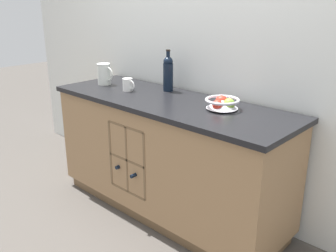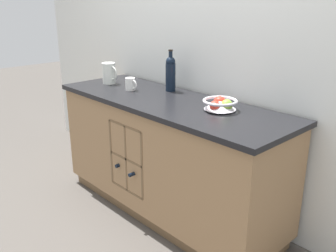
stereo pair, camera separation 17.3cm
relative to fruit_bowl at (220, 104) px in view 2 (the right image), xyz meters
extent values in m
plane|color=#4C4742|center=(-0.41, -0.06, -0.93)|extent=(14.00, 14.00, 0.00)
cube|color=silver|center=(-0.41, 0.30, 0.35)|extent=(4.40, 0.06, 2.55)
cube|color=brown|center=(-0.41, -0.06, -0.88)|extent=(1.77, 0.53, 0.09)
cube|color=#99724C|center=(-0.41, -0.06, -0.46)|extent=(1.83, 0.59, 0.76)
cube|color=black|center=(-0.41, -0.06, -0.06)|extent=(1.87, 0.63, 0.03)
cube|color=brown|center=(-0.54, -0.26, -0.45)|extent=(0.36, 0.01, 0.50)
cube|color=brown|center=(-0.72, -0.31, -0.45)|extent=(0.02, 0.10, 0.50)
cube|color=brown|center=(-0.36, -0.31, -0.45)|extent=(0.02, 0.10, 0.50)
cube|color=brown|center=(-0.54, -0.31, -0.70)|extent=(0.36, 0.10, 0.02)
cube|color=brown|center=(-0.54, -0.31, -0.45)|extent=(0.36, 0.10, 0.02)
cube|color=brown|center=(-0.54, -0.31, -0.20)|extent=(0.36, 0.10, 0.02)
cube|color=brown|center=(-0.54, -0.31, -0.45)|extent=(0.02, 0.10, 0.50)
cylinder|color=black|center=(-0.63, -0.20, -0.53)|extent=(0.07, 0.19, 0.07)
cylinder|color=black|center=(-0.63, -0.34, -0.53)|extent=(0.03, 0.08, 0.03)
cylinder|color=black|center=(-0.45, -0.21, -0.53)|extent=(0.07, 0.20, 0.07)
cylinder|color=black|center=(-0.45, -0.36, -0.53)|extent=(0.03, 0.09, 0.03)
cylinder|color=silver|center=(0.00, 0.00, -0.04)|extent=(0.10, 0.10, 0.01)
cone|color=silver|center=(0.00, 0.00, 0.00)|extent=(0.20, 0.20, 0.06)
torus|color=silver|center=(0.00, 0.00, 0.02)|extent=(0.22, 0.22, 0.02)
sphere|color=red|center=(-0.02, 0.02, 0.00)|extent=(0.08, 0.08, 0.08)
sphere|color=#7FA838|center=(0.04, 0.01, 0.00)|extent=(0.07, 0.07, 0.07)
sphere|color=red|center=(0.00, -0.05, 0.00)|extent=(0.07, 0.07, 0.07)
cylinder|color=silver|center=(-1.13, -0.06, 0.04)|extent=(0.11, 0.11, 0.17)
torus|color=silver|center=(-1.13, -0.06, 0.12)|extent=(0.11, 0.11, 0.01)
torus|color=silver|center=(-1.07, -0.06, 0.05)|extent=(0.11, 0.01, 0.11)
cylinder|color=white|center=(-0.82, -0.08, 0.00)|extent=(0.08, 0.08, 0.10)
torus|color=white|center=(-0.78, -0.08, 0.01)|extent=(0.07, 0.01, 0.07)
cylinder|color=black|center=(-0.59, 0.13, 0.06)|extent=(0.08, 0.08, 0.21)
sphere|color=black|center=(-0.59, 0.13, 0.18)|extent=(0.07, 0.07, 0.07)
cylinder|color=black|center=(-0.59, 0.13, 0.21)|extent=(0.03, 0.03, 0.09)
cylinder|color=black|center=(-0.59, 0.13, 0.26)|extent=(0.03, 0.03, 0.01)
camera|label=1|loc=(1.31, -1.91, 0.64)|focal=40.00mm
camera|label=2|loc=(1.43, -1.79, 0.64)|focal=40.00mm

